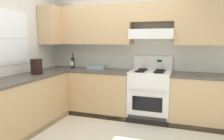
{
  "coord_description": "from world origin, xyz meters",
  "views": [
    {
      "loc": [
        1.26,
        -2.74,
        1.51
      ],
      "look_at": [
        0.08,
        0.7,
        1.0
      ],
      "focal_mm": 34.5,
      "sensor_mm": 36.0,
      "label": 1
    }
  ],
  "objects_px": {
    "bowl": "(97,68)",
    "bucket": "(36,66)",
    "stove": "(150,95)",
    "wine_bottle": "(73,62)"
  },
  "relations": [
    {
      "from": "wine_bottle",
      "to": "bucket",
      "type": "height_order",
      "value": "wine_bottle"
    },
    {
      "from": "wine_bottle",
      "to": "stove",
      "type": "bearing_deg",
      "value": -0.65
    },
    {
      "from": "stove",
      "to": "wine_bottle",
      "type": "distance_m",
      "value": 1.74
    },
    {
      "from": "wine_bottle",
      "to": "bowl",
      "type": "xyz_separation_m",
      "value": [
        0.52,
        0.09,
        -0.12
      ]
    },
    {
      "from": "wine_bottle",
      "to": "bucket",
      "type": "xyz_separation_m",
      "value": [
        -0.24,
        -0.88,
        0.0
      ]
    },
    {
      "from": "bowl",
      "to": "bucket",
      "type": "distance_m",
      "value": 1.23
    },
    {
      "from": "wine_bottle",
      "to": "bucket",
      "type": "distance_m",
      "value": 0.91
    },
    {
      "from": "bowl",
      "to": "bucket",
      "type": "xyz_separation_m",
      "value": [
        -0.75,
        -0.97,
        0.12
      ]
    },
    {
      "from": "wine_bottle",
      "to": "bowl",
      "type": "bearing_deg",
      "value": 10.21
    },
    {
      "from": "stove",
      "to": "wine_bottle",
      "type": "xyz_separation_m",
      "value": [
        -1.64,
        0.02,
        0.57
      ]
    }
  ]
}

